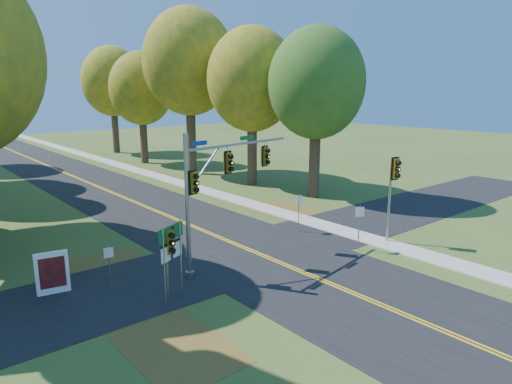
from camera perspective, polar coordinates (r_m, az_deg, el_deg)
ground at (r=21.98m, az=3.09°, el=-8.88°), size 160.00×160.00×0.00m
road_main at (r=21.98m, az=3.09°, el=-8.86°), size 8.00×160.00×0.02m
road_cross at (r=23.39m, az=-0.26°, el=-7.50°), size 60.00×6.00×0.02m
centerline_left at (r=21.91m, az=2.89°, el=-8.88°), size 0.10×160.00×0.01m
centerline_right at (r=22.04m, az=3.28°, el=-8.76°), size 0.10×160.00×0.01m
sidewalk_east at (r=26.35m, az=13.09°, el=-5.46°), size 1.60×160.00×0.06m
leaf_patch_w_near at (r=21.91m, az=-17.19°, el=-9.51°), size 4.00×6.00×0.00m
leaf_patch_e at (r=30.57m, az=4.83°, el=-2.72°), size 3.50×8.00×0.00m
leaf_patch_w_far at (r=15.79m, az=-10.32°, el=-18.17°), size 3.00×5.00×0.00m
tree_e_a at (r=34.87m, az=7.57°, el=13.26°), size 7.20×7.20×12.73m
tree_e_b at (r=39.44m, az=-0.50°, el=13.79°), size 7.60×7.60×13.33m
tree_e_c at (r=45.50m, az=-8.34°, el=15.72°), size 8.80×8.80×15.79m
tree_e_d at (r=53.19m, az=-14.13°, el=12.38°), size 7.00×7.00×12.32m
tree_e_e at (r=63.46m, az=-17.50°, el=13.01°), size 7.80×7.80×13.74m
traffic_mast at (r=20.53m, az=-4.98°, el=1.36°), size 6.85×1.68×6.31m
east_signal_pole at (r=24.98m, az=16.83°, el=1.66°), size 0.54×0.63×4.67m
ped_signal_pole at (r=17.59m, az=-10.83°, el=-6.83°), size 0.48×0.55×3.03m
route_sign_cluster at (r=17.64m, az=-10.49°, el=-6.81°), size 1.36×0.66×3.17m
info_kiosk at (r=20.28m, az=-24.11°, el=-9.24°), size 1.28×0.40×1.76m
reg_sign_e_north at (r=26.38m, az=5.38°, el=-1.80°), size 0.42×0.07×2.21m
reg_sign_e_south at (r=23.77m, az=12.82°, el=-3.44°), size 0.42×0.21×2.35m
reg_sign_w at (r=19.33m, az=-17.88°, el=-8.22°), size 0.38×0.09×2.00m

